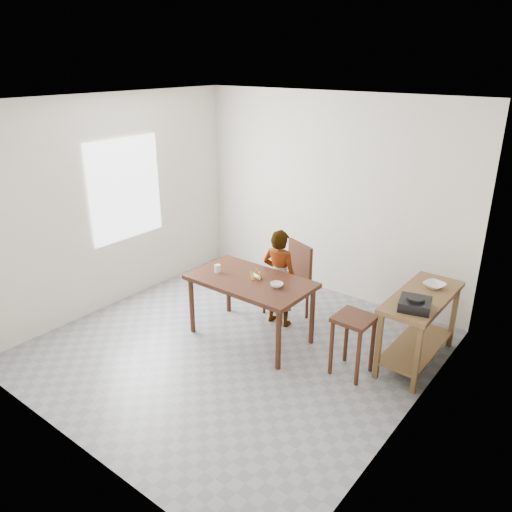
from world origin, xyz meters
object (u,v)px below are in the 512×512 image
Objects in this scene: dining_table at (251,309)px; prep_counter at (418,329)px; dining_chair at (286,282)px; stool at (352,345)px; child at (279,278)px.

prep_counter is (1.72, 0.70, 0.03)m from dining_table.
dining_chair is 1.39m from stool.
child is 1.29× the size of dining_chair.
child is 1.85× the size of stool.
stool is (1.27, 0.09, -0.05)m from dining_table.
dining_table is at bearing -157.85° from prep_counter.
stool is at bearing 155.57° from child.
child reaches higher than dining_chair.
prep_counter is at bearing 53.61° from stool.
dining_table is 1.17× the size of prep_counter.
child is at bearing 83.13° from dining_table.
child reaches higher than dining_table.
child reaches higher than prep_counter.
prep_counter is 1.69m from child.
prep_counter is at bearing 22.15° from dining_table.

